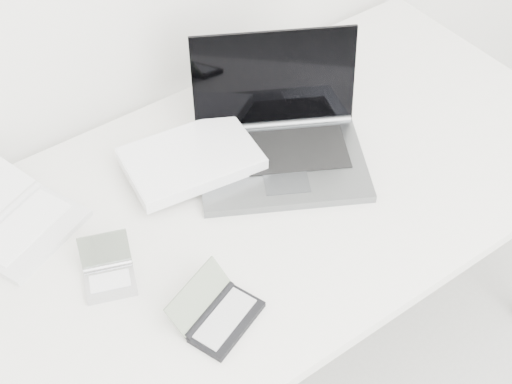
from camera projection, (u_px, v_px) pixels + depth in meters
desk at (256, 208)px, 1.60m from camera, size 1.60×0.80×0.73m
laptop_large at (247, 147)px, 1.60m from camera, size 0.57×0.45×0.25m
netbook_open_white at (14, 222)px, 1.49m from camera, size 0.32×0.35×0.05m
pda_silver at (109, 273)px, 1.39m from camera, size 0.13×0.14×0.08m
palmtop_charcoal at (219, 315)px, 1.33m from camera, size 0.18×0.17×0.07m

